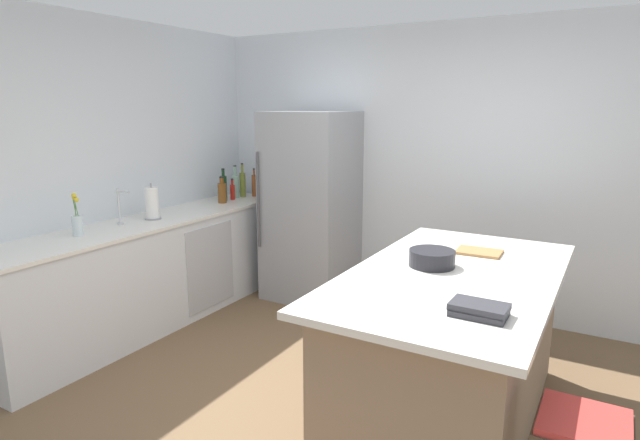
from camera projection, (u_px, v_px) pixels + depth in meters
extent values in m
plane|color=brown|center=(331.00, 426.00, 3.14)|extent=(7.20, 7.20, 0.00)
cube|color=silver|center=(450.00, 171.00, 4.76)|extent=(6.00, 0.10, 2.60)
cube|color=silver|center=(55.00, 182.00, 4.06)|extent=(0.10, 6.00, 2.60)
cube|color=silver|center=(155.00, 273.00, 4.58)|extent=(0.61, 2.98, 0.90)
cube|color=silver|center=(152.00, 221.00, 4.48)|extent=(0.64, 3.01, 0.03)
cube|color=#B2B5BA|center=(211.00, 267.00, 4.75)|extent=(0.01, 0.60, 0.75)
cube|color=#8E755B|center=(450.00, 350.00, 3.13)|extent=(0.95, 1.80, 0.89)
cube|color=silver|center=(454.00, 276.00, 3.03)|extent=(1.11, 2.00, 0.04)
cube|color=#93969B|center=(311.00, 207.00, 5.11)|extent=(0.79, 0.70, 1.83)
cylinder|color=#4C4C51|center=(258.00, 200.00, 4.95)|extent=(0.02, 0.02, 0.91)
cube|color=#473828|center=(584.00, 430.00, 2.11)|extent=(0.36, 0.36, 0.04)
cube|color=#B2332D|center=(584.00, 422.00, 2.10)|extent=(0.34, 0.34, 0.03)
cylinder|color=silver|center=(120.00, 223.00, 4.28)|extent=(0.05, 0.05, 0.02)
cylinder|color=silver|center=(119.00, 205.00, 4.24)|extent=(0.02, 0.02, 0.28)
cylinder|color=silver|center=(123.00, 191.00, 4.19)|extent=(0.14, 0.02, 0.02)
cylinder|color=silver|center=(78.00, 226.00, 3.90)|extent=(0.08, 0.08, 0.15)
cylinder|color=#4C7F3D|center=(76.00, 212.00, 3.89)|extent=(0.01, 0.03, 0.23)
sphere|color=yellow|center=(74.00, 197.00, 3.87)|extent=(0.04, 0.04, 0.04)
cylinder|color=#4C7F3D|center=(76.00, 212.00, 3.87)|extent=(0.01, 0.02, 0.25)
sphere|color=yellow|center=(74.00, 195.00, 3.85)|extent=(0.04, 0.04, 0.04)
cylinder|color=#4C7F3D|center=(78.00, 214.00, 3.88)|extent=(0.01, 0.04, 0.21)
sphere|color=yellow|center=(76.00, 200.00, 3.85)|extent=(0.04, 0.04, 0.04)
cylinder|color=gray|center=(153.00, 218.00, 4.49)|extent=(0.14, 0.14, 0.01)
cylinder|color=white|center=(152.00, 203.00, 4.46)|extent=(0.11, 0.11, 0.26)
cylinder|color=gray|center=(151.00, 185.00, 4.43)|extent=(0.02, 0.02, 0.04)
cylinder|color=#994C23|center=(254.00, 186.00, 5.60)|extent=(0.05, 0.05, 0.22)
cylinder|color=#994C23|center=(254.00, 172.00, 5.57)|extent=(0.02, 0.02, 0.06)
cylinder|color=black|center=(254.00, 169.00, 5.56)|extent=(0.02, 0.02, 0.01)
cylinder|color=olive|center=(243.00, 185.00, 5.57)|extent=(0.06, 0.06, 0.25)
cylinder|color=olive|center=(242.00, 169.00, 5.54)|extent=(0.03, 0.03, 0.09)
cylinder|color=black|center=(242.00, 164.00, 5.52)|extent=(0.03, 0.03, 0.01)
cylinder|color=#8CB79E|center=(236.00, 187.00, 5.49)|extent=(0.07, 0.07, 0.24)
cylinder|color=#8CB79E|center=(235.00, 171.00, 5.46)|extent=(0.03, 0.03, 0.09)
cylinder|color=black|center=(235.00, 166.00, 5.45)|extent=(0.03, 0.03, 0.01)
cylinder|color=red|center=(233.00, 192.00, 5.41)|extent=(0.05, 0.05, 0.15)
cylinder|color=red|center=(232.00, 182.00, 5.38)|extent=(0.03, 0.03, 0.05)
cylinder|color=black|center=(232.00, 179.00, 5.38)|extent=(0.03, 0.03, 0.01)
cylinder|color=#19381E|center=(224.00, 189.00, 5.32)|extent=(0.07, 0.07, 0.26)
cylinder|color=#19381E|center=(223.00, 173.00, 5.28)|extent=(0.03, 0.03, 0.06)
cylinder|color=black|center=(223.00, 169.00, 5.28)|extent=(0.03, 0.03, 0.01)
cylinder|color=brown|center=(222.00, 193.00, 5.22)|extent=(0.09, 0.09, 0.20)
cylinder|color=brown|center=(222.00, 181.00, 5.19)|extent=(0.04, 0.04, 0.05)
cylinder|color=black|center=(222.00, 177.00, 5.18)|extent=(0.04, 0.04, 0.01)
cube|color=#2D2D33|center=(479.00, 313.00, 2.40)|extent=(0.25, 0.17, 0.03)
cube|color=#2D2D33|center=(479.00, 307.00, 2.40)|extent=(0.26, 0.17, 0.03)
cylinder|color=black|center=(432.00, 258.00, 3.14)|extent=(0.28, 0.28, 0.10)
cube|color=#9E7042|center=(479.00, 252.00, 3.42)|extent=(0.29, 0.22, 0.02)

